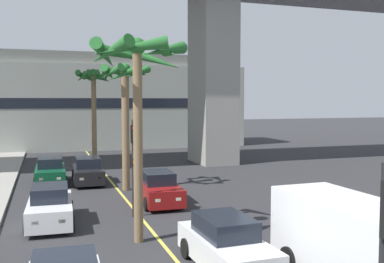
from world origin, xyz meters
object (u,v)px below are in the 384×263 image
at_px(car_queue_fifth, 158,189).
at_px(palm_tree_near_median, 125,91).
at_px(car_queue_second, 226,245).
at_px(palm_tree_far_median, 138,71).
at_px(car_queue_front, 50,207).
at_px(car_queue_third, 50,172).
at_px(palm_tree_mid_median, 94,86).
at_px(car_queue_fourth, 88,171).
at_px(traffic_light_median_far, 133,155).
at_px(delivery_van, 354,242).

bearing_deg(car_queue_fifth, palm_tree_near_median, 103.75).
height_order(car_queue_second, palm_tree_far_median, palm_tree_far_median).
height_order(car_queue_front, car_queue_third, same).
bearing_deg(palm_tree_mid_median, car_queue_second, -86.28).
bearing_deg(car_queue_fourth, car_queue_front, -104.86).
relative_size(car_queue_fourth, car_queue_fifth, 1.00).
xyz_separation_m(car_queue_front, car_queue_second, (4.91, -6.67, 0.00)).
bearing_deg(palm_tree_near_median, palm_tree_far_median, -97.21).
xyz_separation_m(car_queue_third, palm_tree_near_median, (4.01, -3.44, 4.83)).
xyz_separation_m(car_queue_fourth, car_queue_fifth, (2.74, -6.51, 0.00)).
distance_m(car_queue_fourth, palm_tree_mid_median, 8.96).
relative_size(car_queue_second, traffic_light_median_far, 0.99).
distance_m(car_queue_fifth, traffic_light_median_far, 3.36).
bearing_deg(car_queue_fifth, car_queue_fourth, 112.83).
xyz_separation_m(delivery_van, palm_tree_far_median, (-4.61, 5.68, 4.76)).
xyz_separation_m(palm_tree_near_median, palm_tree_mid_median, (-0.67, 9.86, 0.54)).
relative_size(car_queue_front, delivery_van, 0.79).
bearing_deg(palm_tree_far_median, delivery_van, -50.95).
xyz_separation_m(car_queue_fourth, delivery_van, (5.27, -17.71, 0.57)).
bearing_deg(palm_tree_mid_median, palm_tree_near_median, -86.13).
distance_m(car_queue_second, traffic_light_median_far, 7.09).
distance_m(car_queue_front, palm_tree_near_median, 8.65).
height_order(car_queue_third, palm_tree_near_median, palm_tree_near_median).
bearing_deg(car_queue_third, car_queue_front, -90.73).
distance_m(traffic_light_median_far, palm_tree_near_median, 6.58).
bearing_deg(delivery_van, palm_tree_near_median, 102.97).
bearing_deg(delivery_van, car_queue_front, 129.85).
bearing_deg(palm_tree_far_median, car_queue_fourth, 93.13).
relative_size(car_queue_front, car_queue_fourth, 1.00).
relative_size(car_queue_third, car_queue_fifth, 0.99).
bearing_deg(car_queue_third, traffic_light_median_far, -70.52).
distance_m(car_queue_front, car_queue_fifth, 5.47).
relative_size(car_queue_fourth, delivery_van, 0.78).
height_order(car_queue_fifth, delivery_van, delivery_van).
xyz_separation_m(car_queue_fifth, palm_tree_far_median, (-2.08, -5.52, 5.32)).
distance_m(car_queue_third, traffic_light_median_far, 10.11).
bearing_deg(palm_tree_far_median, car_queue_front, 131.15).
height_order(car_queue_third, palm_tree_mid_median, palm_tree_mid_median).
relative_size(car_queue_front, traffic_light_median_far, 0.99).
xyz_separation_m(car_queue_fifth, delivery_van, (2.52, -11.20, 0.57)).
bearing_deg(palm_tree_near_median, delivery_van, -77.03).
distance_m(car_queue_third, palm_tree_near_median, 7.16).
height_order(car_queue_third, traffic_light_median_far, traffic_light_median_far).
distance_m(car_queue_second, palm_tree_near_median, 13.46).
bearing_deg(delivery_van, palm_tree_mid_median, 99.40).
bearing_deg(traffic_light_median_far, delivery_van, -65.38).
xyz_separation_m(car_queue_third, palm_tree_far_median, (2.83, -12.69, 5.32)).
bearing_deg(car_queue_fourth, delivery_van, -73.44).
height_order(car_queue_front, car_queue_fourth, same).
bearing_deg(palm_tree_near_median, traffic_light_median_far, -96.78).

